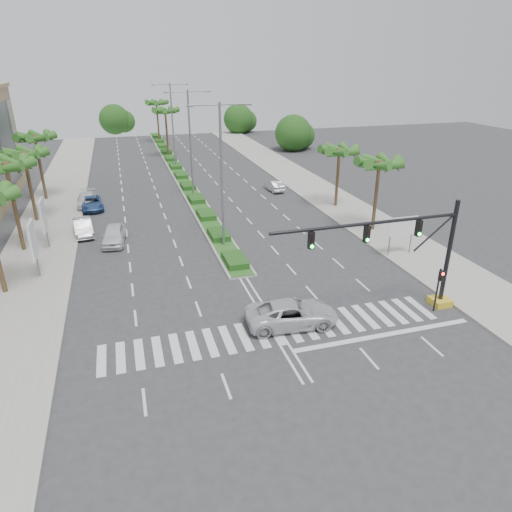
{
  "coord_description": "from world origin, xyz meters",
  "views": [
    {
      "loc": [
        -7.81,
        -21.97,
        15.01
      ],
      "look_at": [
        0.13,
        4.64,
        3.0
      ],
      "focal_mm": 32.0,
      "sensor_mm": 36.0,
      "label": 1
    }
  ],
  "objects_px": {
    "car_parked_c": "(92,203)",
    "car_crossing": "(292,314)",
    "car_parked_b": "(83,227)",
    "car_parked_d": "(87,200)",
    "car_right": "(274,186)",
    "car_parked_a": "(114,235)"
  },
  "relations": [
    {
      "from": "car_parked_c",
      "to": "car_crossing",
      "type": "relative_size",
      "value": 0.85
    },
    {
      "from": "car_parked_d",
      "to": "car_right",
      "type": "relative_size",
      "value": 1.28
    },
    {
      "from": "car_crossing",
      "to": "car_parked_b",
      "type": "bearing_deg",
      "value": 38.01
    },
    {
      "from": "car_parked_a",
      "to": "car_crossing",
      "type": "bearing_deg",
      "value": -53.34
    },
    {
      "from": "car_parked_d",
      "to": "car_parked_a",
      "type": "bearing_deg",
      "value": -77.74
    },
    {
      "from": "car_parked_a",
      "to": "car_parked_d",
      "type": "distance_m",
      "value": 12.59
    },
    {
      "from": "car_crossing",
      "to": "car_right",
      "type": "distance_m",
      "value": 31.13
    },
    {
      "from": "car_parked_c",
      "to": "car_parked_d",
      "type": "relative_size",
      "value": 0.96
    },
    {
      "from": "car_parked_b",
      "to": "car_parked_d",
      "type": "xyz_separation_m",
      "value": [
        0.0,
        9.2,
        -0.01
      ]
    },
    {
      "from": "car_parked_b",
      "to": "car_crossing",
      "type": "xyz_separation_m",
      "value": [
        12.96,
        -20.25,
        0.05
      ]
    },
    {
      "from": "car_parked_a",
      "to": "car_right",
      "type": "bearing_deg",
      "value": 39.28
    },
    {
      "from": "car_parked_c",
      "to": "car_parked_d",
      "type": "distance_m",
      "value": 1.29
    },
    {
      "from": "car_right",
      "to": "car_crossing",
      "type": "bearing_deg",
      "value": 69.39
    },
    {
      "from": "car_parked_c",
      "to": "car_right",
      "type": "bearing_deg",
      "value": -2.38
    },
    {
      "from": "car_parked_b",
      "to": "car_right",
      "type": "distance_m",
      "value": 23.89
    },
    {
      "from": "car_right",
      "to": "car_parked_b",
      "type": "bearing_deg",
      "value": 19.67
    },
    {
      "from": "car_parked_b",
      "to": "car_right",
      "type": "bearing_deg",
      "value": 16.19
    },
    {
      "from": "car_parked_b",
      "to": "car_parked_c",
      "type": "distance_m",
      "value": 8.03
    },
    {
      "from": "car_parked_a",
      "to": "car_right",
      "type": "relative_size",
      "value": 1.17
    },
    {
      "from": "car_parked_b",
      "to": "car_parked_a",
      "type": "bearing_deg",
      "value": -56.11
    },
    {
      "from": "car_crossing",
      "to": "car_right",
      "type": "height_order",
      "value": "car_crossing"
    },
    {
      "from": "car_parked_a",
      "to": "car_parked_d",
      "type": "height_order",
      "value": "car_parked_a"
    }
  ]
}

